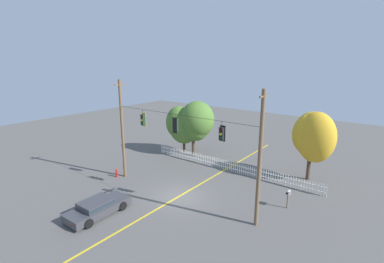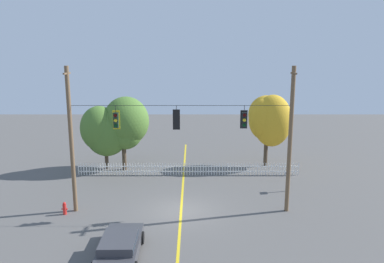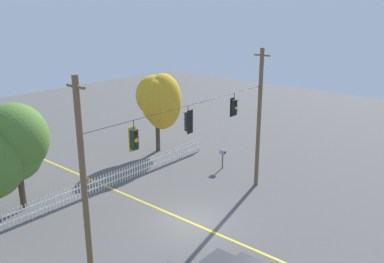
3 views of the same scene
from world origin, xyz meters
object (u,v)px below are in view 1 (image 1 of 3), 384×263
Objects in this scene: autumn_maple_mid at (196,121)px; parked_car at (98,207)px; traffic_signal_northbound_primary at (143,120)px; traffic_signal_eastbound_side at (176,125)px; autumn_maple_near_fence at (182,125)px; traffic_signal_westbound_side at (222,134)px; autumn_oak_far_east at (313,135)px; fire_hydrant at (117,173)px; roadside_mailbox at (288,194)px.

autumn_maple_mid is 15.34m from parked_car.
autumn_maple_mid is 1.35× the size of parked_car.
autumn_maple_mid is at bearing 97.03° from traffic_signal_northbound_primary.
autumn_maple_near_fence is at bearing 127.16° from traffic_signal_eastbound_side.
traffic_signal_westbound_side is at bearing -45.67° from autumn_maple_mid.
autumn_oak_far_east is at bearing 56.46° from parked_car.
fire_hydrant is (-4.40, 5.13, -0.21)m from parked_car.
roadside_mailbox is (3.76, 3.46, -4.72)m from traffic_signal_westbound_side.
autumn_maple_near_fence is at bearing 108.61° from traffic_signal_northbound_primary.
fire_hydrant is (-2.19, -9.67, -3.61)m from autumn_maple_mid.
traffic_signal_northbound_primary is 1.02× the size of roadside_mailbox.
traffic_signal_northbound_primary is 9.47m from autumn_maple_near_fence.
autumn_oak_far_east is at bearing 2.87° from autumn_maple_mid.
autumn_maple_mid is at bearing 155.94° from roadside_mailbox.
traffic_signal_westbound_side is (7.78, -0.00, 0.03)m from traffic_signal_northbound_primary.
traffic_signal_westbound_side reaches higher than roadside_mailbox.
roadside_mailbox is at bearing 15.14° from fire_hydrant.
autumn_oak_far_east is 18.31m from fire_hydrant.
parked_car is at bearing -138.79° from roadside_mailbox.
traffic_signal_eastbound_side reaches higher than parked_car.
autumn_oak_far_east reaches higher than fire_hydrant.
traffic_signal_westbound_side is 1.78× the size of fire_hydrant.
autumn_maple_near_fence is at bearing -175.78° from autumn_oak_far_east.
traffic_signal_eastbound_side is at bearing -156.15° from roadside_mailbox.
fire_hydrant is at bearing -164.86° from roadside_mailbox.
traffic_signal_westbound_side reaches higher than fire_hydrant.
autumn_maple_near_fence is (-6.60, 8.70, -2.47)m from traffic_signal_eastbound_side.
roadside_mailbox is (0.22, -6.28, -3.17)m from autumn_oak_far_east.
traffic_signal_northbound_primary is at bearing -139.30° from autumn_oak_far_east.
autumn_maple_mid is at bearing 13.31° from autumn_maple_near_fence.
traffic_signal_northbound_primary is 0.23× the size of autumn_oak_far_east.
traffic_signal_eastbound_side is (3.67, -0.02, 0.06)m from traffic_signal_northbound_primary.
parked_car is at bearing -79.09° from traffic_signal_northbound_primary.
parked_car is (-2.58, -5.67, -5.32)m from traffic_signal_eastbound_side.
traffic_signal_eastbound_side is 0.23× the size of autumn_maple_mid.
traffic_signal_westbound_side is 13.99m from autumn_maple_near_fence.
autumn_oak_far_east is (12.44, 0.62, 0.34)m from autumn_maple_mid.
roadside_mailbox is (7.86, 3.48, -4.75)m from traffic_signal_eastbound_side.
traffic_signal_eastbound_side is 4.10m from traffic_signal_westbound_side.
parked_car is (-6.68, -5.69, -5.29)m from traffic_signal_westbound_side.
roadside_mailbox is at bearing -24.06° from autumn_maple_mid.
roadside_mailbox is at bearing 41.21° from parked_car.
parked_car is at bearing -123.54° from autumn_oak_far_east.
autumn_oak_far_east is (11.31, 9.73, -1.52)m from traffic_signal_northbound_primary.
autumn_maple_near_fence reaches higher than parked_car.
traffic_signal_westbound_side is at bearing -137.41° from roadside_mailbox.
autumn_maple_mid reaches higher than parked_car.
traffic_signal_northbound_primary is at bearing 9.60° from fire_hydrant.
autumn_maple_mid is at bearing 98.53° from parked_car.
traffic_signal_eastbound_side is at bearing -62.29° from autumn_maple_mid.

